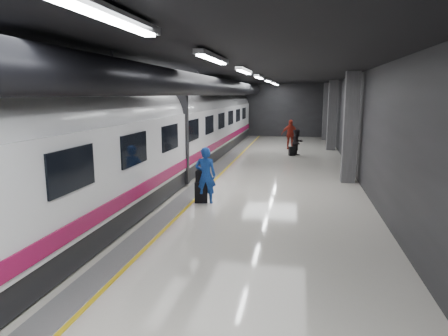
{
  "coord_description": "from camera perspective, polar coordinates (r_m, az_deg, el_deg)",
  "views": [
    {
      "loc": [
        2.56,
        -14.92,
        3.59
      ],
      "look_at": [
        0.14,
        -2.28,
        1.21
      ],
      "focal_mm": 32.0,
      "sensor_mm": 36.0,
      "label": 1
    }
  ],
  "objects": [
    {
      "name": "shoulder_bag",
      "position": [
        13.31,
        -3.43,
        -1.22
      ],
      "size": [
        0.3,
        0.18,
        0.39
      ],
      "primitive_type": "cube",
      "rotation": [
        0.0,
        0.0,
        0.09
      ],
      "color": "black",
      "rests_on": "suitcase_main"
    },
    {
      "name": "suitcase_far",
      "position": [
        24.08,
        9.7,
        2.39
      ],
      "size": [
        0.43,
        0.36,
        0.54
      ],
      "primitive_type": "cube",
      "rotation": [
        0.0,
        0.0,
        0.42
      ],
      "color": "black",
      "rests_on": "ground"
    },
    {
      "name": "traveler_far_a",
      "position": [
        24.12,
        10.44,
        3.62
      ],
      "size": [
        0.96,
        0.96,
        1.57
      ],
      "primitive_type": "imported",
      "rotation": [
        0.0,
        0.0,
        0.75
      ],
      "color": "black",
      "rests_on": "ground"
    },
    {
      "name": "ground",
      "position": [
        15.56,
        1.09,
        -2.87
      ],
      "size": [
        40.0,
        40.0,
        0.0
      ],
      "primitive_type": "plane",
      "color": "beige",
      "rests_on": "ground"
    },
    {
      "name": "traveler_main",
      "position": [
        13.26,
        -2.66,
        -1.04
      ],
      "size": [
        0.74,
        0.53,
        1.89
      ],
      "primitive_type": "imported",
      "rotation": [
        0.0,
        0.0,
        3.27
      ],
      "color": "blue",
      "rests_on": "ground"
    },
    {
      "name": "suitcase_main",
      "position": [
        13.45,
        -3.29,
        -3.48
      ],
      "size": [
        0.48,
        0.36,
        0.7
      ],
      "primitive_type": "cube",
      "rotation": [
        0.0,
        0.0,
        0.22
      ],
      "color": "black",
      "rests_on": "ground"
    },
    {
      "name": "platform_hall",
      "position": [
        16.13,
        0.7,
        10.28
      ],
      "size": [
        10.02,
        40.02,
        4.51
      ],
      "color": "black",
      "rests_on": "ground"
    },
    {
      "name": "traveler_far_b",
      "position": [
        26.93,
        9.41,
        4.76
      ],
      "size": [
        1.19,
        0.59,
        1.95
      ],
      "primitive_type": "imported",
      "rotation": [
        0.0,
        0.0,
        0.1
      ],
      "color": "maroon",
      "rests_on": "ground"
    },
    {
      "name": "train",
      "position": [
        16.08,
        -10.41,
        4.87
      ],
      "size": [
        3.05,
        38.0,
        4.05
      ],
      "color": "black",
      "rests_on": "ground"
    }
  ]
}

